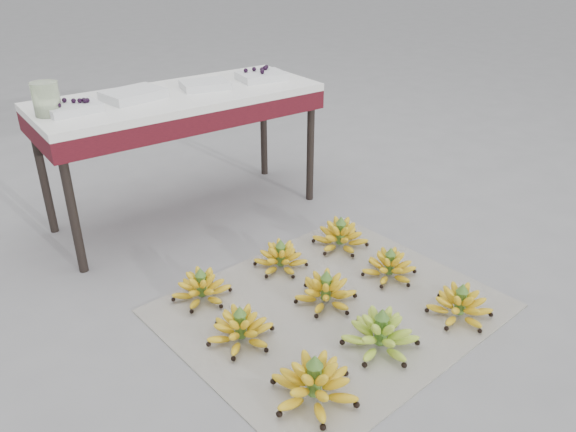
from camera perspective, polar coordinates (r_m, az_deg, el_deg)
ground at (r=2.34m, az=1.55°, el=-9.38°), size 60.00×60.00×0.00m
newspaper_mat at (r=2.34m, az=4.40°, el=-9.32°), size 1.34×1.16×0.01m
bunch_front_left at (r=1.92m, az=2.67°, el=-16.63°), size 0.30×0.30×0.18m
bunch_front_center at (r=2.14m, az=9.38°, el=-11.74°), size 0.29×0.29×0.17m
bunch_front_right at (r=2.36m, az=17.06°, el=-8.66°), size 0.31×0.31×0.16m
bunch_mid_left at (r=2.15m, az=-4.84°, el=-11.34°), size 0.32×0.32×0.16m
bunch_mid_center at (r=2.34m, az=3.87°, el=-7.66°), size 0.33×0.33×0.16m
bunch_mid_right at (r=2.54m, az=10.26°, el=-5.07°), size 0.24×0.24×0.15m
bunch_back_left at (r=2.39m, az=-8.77°, el=-7.23°), size 0.29×0.29×0.15m
bunch_back_center at (r=2.56m, az=-0.75°, el=-4.28°), size 0.25×0.25×0.15m
bunch_back_right at (r=2.74m, az=5.34°, el=-2.05°), size 0.31×0.31×0.16m
vendor_table at (r=2.90m, az=-10.94°, el=10.72°), size 1.40×0.56×0.67m
tray_far_left at (r=2.69m, az=-21.01°, el=10.24°), size 0.24×0.18×0.06m
tray_left at (r=2.81m, az=-15.45°, el=11.81°), size 0.30×0.24×0.04m
tray_right at (r=2.94m, az=-8.45°, el=13.05°), size 0.26×0.21×0.04m
tray_far_right at (r=3.09m, az=-2.70°, el=14.05°), size 0.26×0.21×0.06m
glass_jar at (r=2.66m, az=-23.35°, el=10.87°), size 0.12×0.12×0.14m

